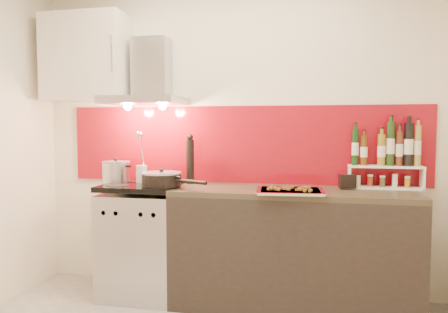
% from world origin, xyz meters
% --- Properties ---
extents(back_wall, '(3.40, 0.02, 2.60)m').
position_xyz_m(back_wall, '(0.00, 1.40, 1.30)').
color(back_wall, silver).
rests_on(back_wall, ground).
extents(backsplash, '(3.00, 0.02, 0.64)m').
position_xyz_m(backsplash, '(0.05, 1.39, 1.22)').
color(backsplash, maroon).
rests_on(backsplash, back_wall).
extents(range_stove, '(0.60, 0.60, 0.91)m').
position_xyz_m(range_stove, '(-0.70, 1.10, 0.44)').
color(range_stove, '#B7B7BA').
rests_on(range_stove, ground).
extents(counter, '(1.80, 0.60, 0.90)m').
position_xyz_m(counter, '(0.50, 1.10, 0.45)').
color(counter, black).
rests_on(counter, ground).
extents(range_hood, '(0.62, 0.50, 0.61)m').
position_xyz_m(range_hood, '(-0.70, 1.24, 1.74)').
color(range_hood, '#B7B7BA').
rests_on(range_hood, back_wall).
extents(upper_cabinet, '(0.70, 0.35, 0.72)m').
position_xyz_m(upper_cabinet, '(-1.25, 1.22, 1.95)').
color(upper_cabinet, silver).
rests_on(upper_cabinet, back_wall).
extents(stock_pot, '(0.23, 0.23, 0.20)m').
position_xyz_m(stock_pot, '(-0.98, 1.18, 1.00)').
color(stock_pot, '#B7B7BA').
rests_on(stock_pot, range_stove).
extents(saute_pan, '(0.57, 0.35, 0.14)m').
position_xyz_m(saute_pan, '(-0.50, 0.99, 0.96)').
color(saute_pan, black).
rests_on(saute_pan, range_stove).
extents(utensil_jar, '(0.09, 0.14, 0.43)m').
position_xyz_m(utensil_jar, '(-0.74, 1.15, 1.03)').
color(utensil_jar, silver).
rests_on(utensil_jar, range_stove).
extents(pepper_mill, '(0.06, 0.06, 0.41)m').
position_xyz_m(pepper_mill, '(-0.35, 1.25, 1.10)').
color(pepper_mill, black).
rests_on(pepper_mill, counter).
extents(step_shelf, '(0.54, 0.15, 0.50)m').
position_xyz_m(step_shelf, '(1.20, 1.28, 1.13)').
color(step_shelf, white).
rests_on(step_shelf, counter).
extents(caddy_box, '(0.13, 0.08, 0.10)m').
position_xyz_m(caddy_box, '(0.90, 1.19, 0.96)').
color(caddy_box, black).
rests_on(caddy_box, counter).
extents(baking_tray, '(0.50, 0.41, 0.03)m').
position_xyz_m(baking_tray, '(0.49, 0.92, 0.92)').
color(baking_tray, silver).
rests_on(baking_tray, counter).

